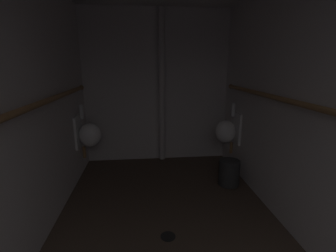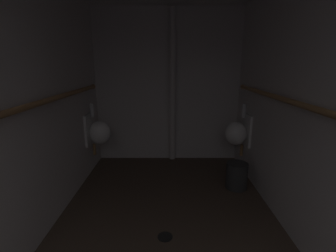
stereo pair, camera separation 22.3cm
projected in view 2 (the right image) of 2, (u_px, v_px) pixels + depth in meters
The scene contains 11 objects.
floor at pixel (167, 241), 2.23m from camera, with size 2.38×3.98×0.08m, color #47382D.
wall_left at pixel (22, 111), 1.92m from camera, with size 0.06×3.98×2.36m, color silver.
wall_right at pixel (313, 111), 1.92m from camera, with size 0.06×3.98×2.36m, color silver.
wall_back at pixel (168, 88), 3.82m from camera, with size 2.38×0.06×2.36m, color silver.
urinal_left_mid at pixel (98, 132), 3.42m from camera, with size 0.32×0.30×0.76m.
urinal_right_mid at pixel (237, 133), 3.39m from camera, with size 0.32×0.30×0.76m.
supply_pipe_left at pixel (34, 105), 1.93m from camera, with size 0.06×3.22×0.06m.
supply_pipe_right at pixel (302, 105), 1.91m from camera, with size 0.06×3.20×0.06m.
standpipe_back_wall at pixel (172, 88), 3.71m from camera, with size 0.09×0.09×2.31m, color silver.
floor_drain at pixel (165, 237), 2.22m from camera, with size 0.14×0.14×0.01m, color black.
waste_bin at pixel (237, 176), 3.07m from camera, with size 0.27×0.27×0.34m, color #2D2D2D.
Camera 2 is at (0.01, 0.04, 1.55)m, focal length 25.81 mm.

